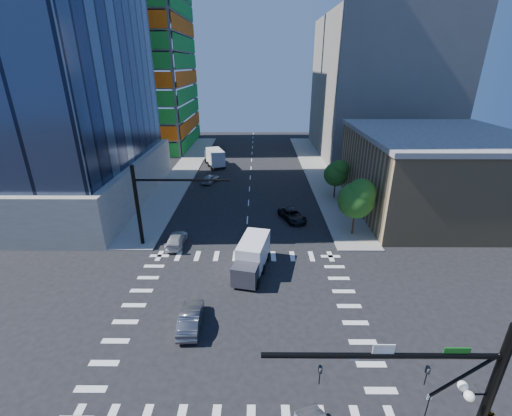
{
  "coord_description": "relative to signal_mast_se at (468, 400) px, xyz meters",
  "views": [
    {
      "loc": [
        1.36,
        -22.11,
        18.61
      ],
      "look_at": [
        1.18,
        8.0,
        5.92
      ],
      "focal_mm": 24.0,
      "sensor_mm": 36.0,
      "label": 1
    }
  ],
  "objects": [
    {
      "name": "tree_south",
      "position": [
        2.03,
        25.4,
        -0.32
      ],
      "size": [
        4.16,
        4.16,
        6.82
      ],
      "color": "#382316",
      "rests_on": "sidewalk_ne"
    },
    {
      "name": "tree_north",
      "position": [
        2.33,
        37.4,
        -1.02
      ],
      "size": [
        3.54,
        3.52,
        5.78
      ],
      "color": "#382316",
      "rests_on": "sidewalk_ne"
    },
    {
      "name": "sidewalk_nw",
      "position": [
        -23.1,
        51.5,
        -4.93
      ],
      "size": [
        5.0,
        60.0,
        0.15
      ],
      "primitive_type": "cube",
      "color": "gray",
      "rests_on": "ground"
    },
    {
      "name": "box_truck_near",
      "position": [
        -9.87,
        17.45,
        -3.62
      ],
      "size": [
        3.79,
        6.38,
        3.13
      ],
      "rotation": [
        0.0,
        0.0,
        -0.22
      ],
      "color": "black",
      "rests_on": "ground"
    },
    {
      "name": "signal_mast_nw",
      "position": [
        -20.6,
        23.0,
        0.49
      ],
      "size": [
        10.2,
        0.4,
        9.0
      ],
      "color": "black",
      "rests_on": "sidewalk_nw"
    },
    {
      "name": "no_parking_sign",
      "position": [
        0.1,
        2.5,
        -3.63
      ],
      "size": [
        0.3,
        0.06,
        2.2
      ],
      "color": "black",
      "rests_on": "ground"
    },
    {
      "name": "sidewalk_ne",
      "position": [
        1.9,
        51.5,
        -4.93
      ],
      "size": [
        5.0,
        60.0,
        0.15
      ],
      "primitive_type": "cube",
      "color": "gray",
      "rests_on": "ground"
    },
    {
      "name": "bg_building_ne",
      "position": [
        16.4,
        66.5,
        8.99
      ],
      "size": [
        24.0,
        30.0,
        28.0
      ],
      "primitive_type": "cube",
      "color": "slate",
      "rests_on": "ground"
    },
    {
      "name": "construction_building",
      "position": [
        -38.02,
        73.43,
        19.6
      ],
      "size": [
        25.16,
        34.5,
        70.6
      ],
      "color": "slate",
      "rests_on": "ground"
    },
    {
      "name": "car_nb_far",
      "position": [
        -4.79,
        29.64,
        -4.33
      ],
      "size": [
        3.9,
        5.34,
        1.35
      ],
      "primitive_type": "imported",
      "rotation": [
        0.0,
        0.0,
        0.39
      ],
      "color": "black",
      "rests_on": "ground"
    },
    {
      "name": "car_sb_mid",
      "position": [
        -17.3,
        44.71,
        -4.31
      ],
      "size": [
        3.06,
        4.43,
        1.4
      ],
      "primitive_type": "imported",
      "rotation": [
        0.0,
        0.0,
        2.76
      ],
      "color": "#BABDC3",
      "rests_on": "ground"
    },
    {
      "name": "ground",
      "position": [
        -10.6,
        11.5,
        -5.01
      ],
      "size": [
        160.0,
        160.0,
        0.0
      ],
      "primitive_type": "plane",
      "color": "black",
      "rests_on": "ground"
    },
    {
      "name": "box_truck_far",
      "position": [
        -17.86,
        55.23,
        -3.49
      ],
      "size": [
        4.83,
        7.08,
        3.42
      ],
      "rotation": [
        0.0,
        0.0,
        3.49
      ],
      "color": "black",
      "rests_on": "ground"
    },
    {
      "name": "car_sb_near",
      "position": [
        -18.27,
        22.91,
        -4.35
      ],
      "size": [
        1.89,
        4.58,
        1.32
      ],
      "primitive_type": "imported",
      "rotation": [
        0.0,
        0.0,
        3.13
      ],
      "color": "silver",
      "rests_on": "ground"
    },
    {
      "name": "commercial_building",
      "position": [
        14.4,
        33.5,
        0.31
      ],
      "size": [
        20.5,
        22.5,
        10.6
      ],
      "color": "#967F57",
      "rests_on": "ground"
    },
    {
      "name": "car_sb_cross",
      "position": [
        -14.36,
        10.12,
        -4.27
      ],
      "size": [
        1.74,
        4.55,
        1.48
      ],
      "primitive_type": "imported",
      "rotation": [
        0.0,
        0.0,
        3.18
      ],
      "color": "#57575D",
      "rests_on": "ground"
    },
    {
      "name": "road_markings",
      "position": [
        -10.6,
        11.5,
        -5.0
      ],
      "size": [
        20.0,
        20.0,
        0.01
      ],
      "primitive_type": "cube",
      "color": "silver",
      "rests_on": "ground"
    },
    {
      "name": "signal_mast_se",
      "position": [
        0.0,
        0.0,
        0.0
      ],
      "size": [
        10.51,
        2.48,
        9.0
      ],
      "color": "black",
      "rests_on": "sidewalk_se"
    }
  ]
}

